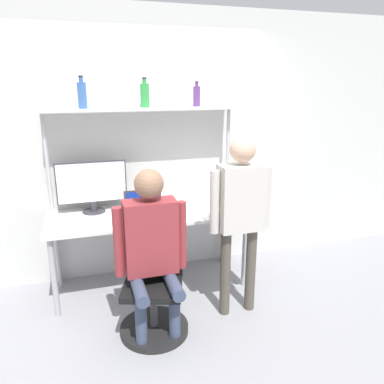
{
  "coord_description": "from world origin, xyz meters",
  "views": [
    {
      "loc": [
        -0.6,
        -3.02,
        1.99
      ],
      "look_at": [
        0.26,
        -0.19,
        1.12
      ],
      "focal_mm": 35.0,
      "sensor_mm": 36.0,
      "label": 1
    }
  ],
  "objects": [
    {
      "name": "cell_phone",
      "position": [
        0.21,
        0.27,
        0.77
      ],
      "size": [
        0.07,
        0.15,
        0.01
      ],
      "color": "silver",
      "rests_on": "desk"
    },
    {
      "name": "bottle_green",
      "position": [
        0.03,
        0.57,
        1.87
      ],
      "size": [
        0.08,
        0.08,
        0.27
      ],
      "color": "#2D8C3F",
      "rests_on": "shelf_unit"
    },
    {
      "name": "ground_plane",
      "position": [
        0.0,
        0.0,
        0.0
      ],
      "size": [
        12.0,
        12.0,
        0.0
      ],
      "primitive_type": "plane",
      "color": "gray"
    },
    {
      "name": "bottle_blue",
      "position": [
        -0.53,
        0.57,
        1.88
      ],
      "size": [
        0.08,
        0.08,
        0.29
      ],
      "color": "#335999",
      "rests_on": "shelf_unit"
    },
    {
      "name": "desk",
      "position": [
        0.0,
        0.37,
        0.69
      ],
      "size": [
        1.91,
        0.71,
        0.77
      ],
      "color": "white",
      "rests_on": "ground_plane"
    },
    {
      "name": "laptop",
      "position": [
        -0.06,
        0.3,
        0.83
      ],
      "size": [
        0.36,
        0.24,
        0.24
      ],
      "color": "#333338",
      "rests_on": "desk"
    },
    {
      "name": "office_chair",
      "position": [
        -0.11,
        -0.36,
        0.27
      ],
      "size": [
        0.58,
        0.58,
        0.9
      ],
      "color": "black",
      "rests_on": "ground_plane"
    },
    {
      "name": "shelf_unit",
      "position": [
        0.0,
        0.57,
        1.52
      ],
      "size": [
        1.81,
        0.29,
        1.76
      ],
      "color": "silver",
      "rests_on": "ground_plane"
    },
    {
      "name": "monitor",
      "position": [
        -0.51,
        0.57,
        1.04
      ],
      "size": [
        0.66,
        0.22,
        0.5
      ],
      "color": "#333338",
      "rests_on": "desk"
    },
    {
      "name": "wall_back",
      "position": [
        0.0,
        0.76,
        1.35
      ],
      "size": [
        8.0,
        0.06,
        2.7
      ],
      "color": "silver",
      "rests_on": "ground_plane"
    },
    {
      "name": "person_standing",
      "position": [
        0.65,
        -0.31,
        1.0
      ],
      "size": [
        0.54,
        0.21,
        1.58
      ],
      "color": "#4C473D",
      "rests_on": "ground_plane"
    },
    {
      "name": "person_seated",
      "position": [
        -0.12,
        -0.4,
        0.81
      ],
      "size": [
        0.57,
        0.47,
        1.37
      ],
      "color": "#38425B",
      "rests_on": "ground_plane"
    },
    {
      "name": "bottle_purple",
      "position": [
        0.55,
        0.57,
        1.86
      ],
      "size": [
        0.07,
        0.07,
        0.24
      ],
      "color": "#593372",
      "rests_on": "shelf_unit"
    }
  ]
}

